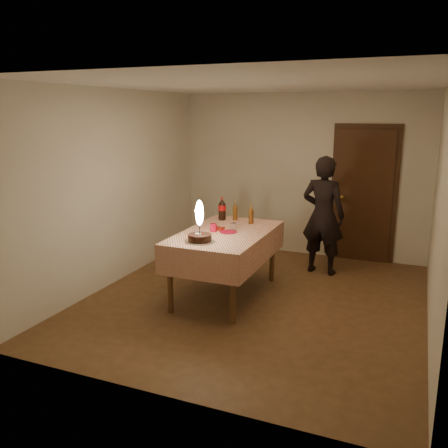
{
  "coord_description": "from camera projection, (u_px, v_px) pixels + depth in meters",
  "views": [
    {
      "loc": [
        1.77,
        -5.28,
        2.28
      ],
      "look_at": [
        -0.4,
        -0.05,
        0.95
      ],
      "focal_mm": 38.0,
      "sensor_mm": 36.0,
      "label": 1
    }
  ],
  "objects": [
    {
      "name": "ground",
      "position": [
        255.0,
        300.0,
        5.93
      ],
      "size": [
        4.0,
        4.5,
        0.01
      ],
      "primitive_type": "cube",
      "color": "brown",
      "rests_on": "ground"
    },
    {
      "name": "room_shell",
      "position": [
        262.0,
        167.0,
        5.61
      ],
      "size": [
        4.04,
        4.54,
        2.62
      ],
      "color": "beige",
      "rests_on": "ground"
    },
    {
      "name": "dining_table",
      "position": [
        226.0,
        240.0,
        5.92
      ],
      "size": [
        1.02,
        1.72,
        0.84
      ],
      "color": "brown",
      "rests_on": "ground"
    },
    {
      "name": "birthday_cake",
      "position": [
        200.0,
        231.0,
        5.42
      ],
      "size": [
        0.34,
        0.34,
        0.48
      ],
      "color": "white",
      "rests_on": "dining_table"
    },
    {
      "name": "red_plate",
      "position": [
        228.0,
        232.0,
        5.87
      ],
      "size": [
        0.22,
        0.22,
        0.01
      ],
      "primitive_type": "cylinder",
      "color": "#B70C29",
      "rests_on": "dining_table"
    },
    {
      "name": "red_cup",
      "position": [
        213.0,
        228.0,
        5.89
      ],
      "size": [
        0.08,
        0.08,
        0.1
      ],
      "primitive_type": "cylinder",
      "color": "red",
      "rests_on": "dining_table"
    },
    {
      "name": "clear_cup",
      "position": [
        233.0,
        226.0,
        5.98
      ],
      "size": [
        0.07,
        0.07,
        0.09
      ],
      "primitive_type": "cylinder",
      "color": "silver",
      "rests_on": "dining_table"
    },
    {
      "name": "napkin_stack",
      "position": [
        218.0,
        228.0,
        6.02
      ],
      "size": [
        0.15,
        0.15,
        0.02
      ],
      "primitive_type": "cube",
      "color": "#A51F12",
      "rests_on": "dining_table"
    },
    {
      "name": "cola_bottle",
      "position": [
        222.0,
        209.0,
        6.51
      ],
      "size": [
        0.1,
        0.1,
        0.32
      ],
      "color": "black",
      "rests_on": "dining_table"
    },
    {
      "name": "amber_bottle_left",
      "position": [
        235.0,
        212.0,
        6.51
      ],
      "size": [
        0.06,
        0.06,
        0.26
      ],
      "color": "#613610",
      "rests_on": "dining_table"
    },
    {
      "name": "amber_bottle_right",
      "position": [
        251.0,
        215.0,
        6.3
      ],
      "size": [
        0.06,
        0.06,
        0.26
      ],
      "color": "#613610",
      "rests_on": "dining_table"
    },
    {
      "name": "photographer",
      "position": [
        323.0,
        215.0,
        6.77
      ],
      "size": [
        0.67,
        0.5,
        1.71
      ],
      "color": "black",
      "rests_on": "ground"
    }
  ]
}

